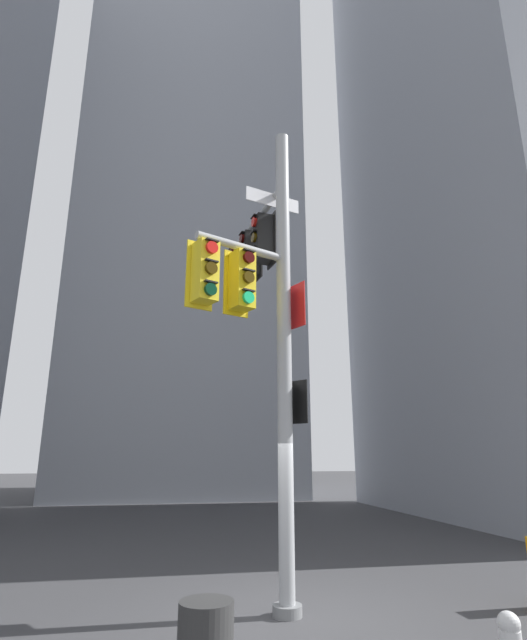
% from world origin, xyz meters
% --- Properties ---
extents(ground, '(120.00, 120.00, 0.00)m').
position_xyz_m(ground, '(0.00, 0.00, 0.00)').
color(ground, '#38383A').
extents(building_tower_right, '(13.98, 13.98, 44.43)m').
position_xyz_m(building_tower_right, '(15.02, 9.61, 22.22)').
color(building_tower_right, '#9399A3').
rests_on(building_tower_right, ground).
extents(building_mid_block, '(13.52, 13.52, 41.10)m').
position_xyz_m(building_mid_block, '(-0.72, 24.43, 20.55)').
color(building_mid_block, '#9399A3').
rests_on(building_mid_block, ground).
extents(signal_pole_assembly, '(2.21, 3.91, 8.29)m').
position_xyz_m(signal_pole_assembly, '(-0.33, 0.54, 5.19)').
color(signal_pole_assembly, '#9EA0A3').
rests_on(signal_pole_assembly, ground).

